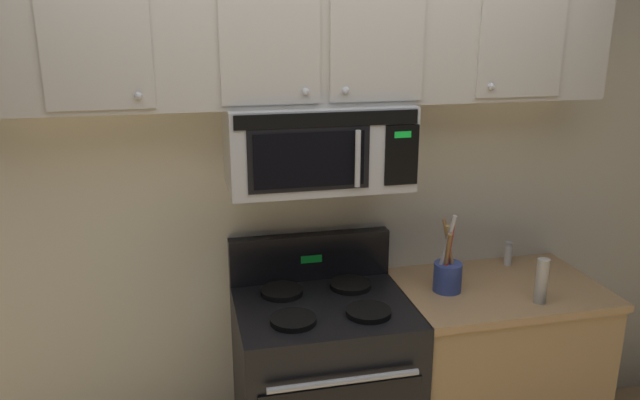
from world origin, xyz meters
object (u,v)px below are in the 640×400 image
Objects in this scene: utensil_crock_blue at (448,272)px; salt_shaker at (508,254)px; stove_range at (323,390)px; pepper_mill at (542,281)px; over_range_microwave at (317,145)px.

salt_shaker is (0.42, 0.22, -0.03)m from utensil_crock_blue.
salt_shaker is (1.00, 0.22, 0.49)m from stove_range.
salt_shaker is at bearing 12.52° from stove_range.
utensil_crock_blue is 0.40m from pepper_mill.
stove_range is 0.78m from utensil_crock_blue.
utensil_crock_blue is 1.86× the size of pepper_mill.
stove_range is 2.99× the size of utensil_crock_blue.
pepper_mill is (0.92, -0.31, -0.57)m from over_range_microwave.
utensil_crock_blue is at bearing 0.28° from stove_range.
utensil_crock_blue is at bearing 149.80° from pepper_mill.
stove_range is 1.14m from salt_shaker.
over_range_microwave is 2.03× the size of utensil_crock_blue.
salt_shaker is 0.59× the size of pepper_mill.
over_range_microwave is at bearing -173.98° from salt_shaker.
stove_range is at bearing -167.48° from salt_shaker.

